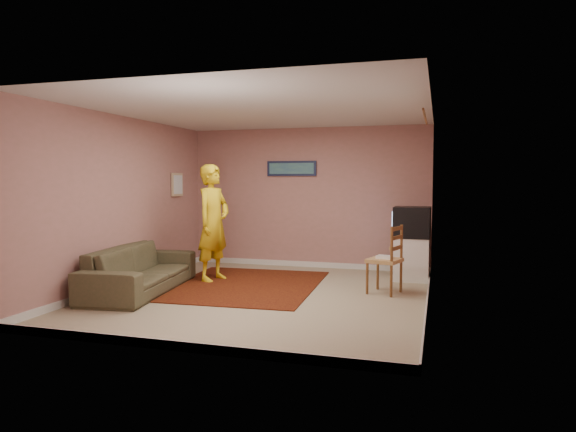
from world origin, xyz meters
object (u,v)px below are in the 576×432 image
(chair_b, at_px, (385,252))
(person, at_px, (213,223))
(sofa, at_px, (141,269))
(chair_a, at_px, (406,241))
(crt_tv, at_px, (412,222))
(tv_cabinet, at_px, (411,259))

(chair_b, bearing_deg, person, -77.33)
(sofa, bearing_deg, chair_a, -63.14)
(chair_b, relative_size, person, 0.29)
(crt_tv, relative_size, chair_a, 1.11)
(chair_a, relative_size, person, 0.29)
(person, bearing_deg, chair_a, -51.66)
(tv_cabinet, xyz_separation_m, chair_a, (-0.13, 0.47, 0.23))
(crt_tv, height_order, sofa, crt_tv)
(tv_cabinet, height_order, sofa, tv_cabinet)
(crt_tv, xyz_separation_m, chair_a, (-0.12, 0.47, -0.37))
(chair_b, relative_size, sofa, 0.24)
(chair_b, bearing_deg, chair_a, -170.88)
(chair_b, bearing_deg, sofa, -58.91)
(crt_tv, relative_size, person, 0.32)
(tv_cabinet, height_order, chair_b, chair_b)
(tv_cabinet, distance_m, chair_a, 0.54)
(crt_tv, bearing_deg, chair_a, 105.56)
(tv_cabinet, bearing_deg, person, -163.06)
(tv_cabinet, height_order, crt_tv, crt_tv)
(tv_cabinet, xyz_separation_m, sofa, (-3.75, -2.02, -0.02))
(chair_a, xyz_separation_m, chair_b, (-0.20, -1.58, 0.02))
(tv_cabinet, xyz_separation_m, person, (-3.08, -0.94, 0.59))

